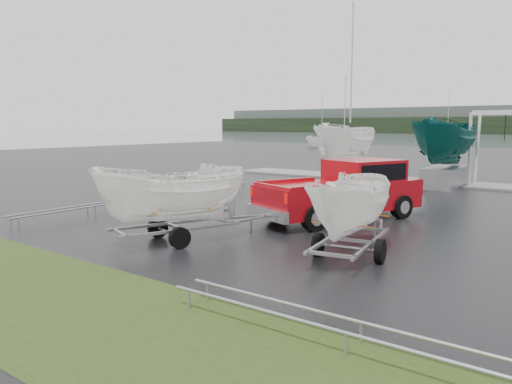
# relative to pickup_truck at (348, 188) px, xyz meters

# --- Properties ---
(ground_plane) EXTENTS (120.00, 120.00, 0.00)m
(ground_plane) POSITION_rel_pickup_truck_xyz_m (0.89, -0.03, -1.10)
(ground_plane) COLOR black
(ground_plane) RESTS_ON ground
(grass_verge) EXTENTS (40.00, 40.00, 0.00)m
(grass_verge) POSITION_rel_pickup_truck_xyz_m (0.89, -11.03, -1.09)
(grass_verge) COLOR #223213
(grass_verge) RESTS_ON ground
(dock) EXTENTS (30.00, 3.00, 0.12)m
(dock) POSITION_rel_pickup_truck_xyz_m (0.89, 12.97, -1.05)
(dock) COLOR gray
(dock) RESTS_ON ground
(pickup_truck) EXTENTS (4.23, 6.69, 2.11)m
(pickup_truck) POSITION_rel_pickup_truck_xyz_m (0.00, 0.00, 0.00)
(pickup_truck) COLOR #9E0811
(pickup_truck) RESTS_ON ground
(trailer_hitched) EXTENTS (2.37, 3.79, 5.16)m
(trailer_hitched) POSITION_rel_pickup_truck_xyz_m (-2.34, -6.27, 1.70)
(trailer_hitched) COLOR #989AA0
(trailer_hitched) RESTS_ON ground
(trailer_parked) EXTENTS (1.91, 3.75, 4.82)m
(trailer_parked) POSITION_rel_pickup_truck_xyz_m (2.47, -4.75, 1.52)
(trailer_parked) COLOR #989AA0
(trailer_parked) RESTS_ON ground
(boat_hoist) EXTENTS (3.30, 2.18, 4.12)m
(boat_hoist) POSITION_rel_pickup_truck_xyz_m (2.59, 12.97, 1.57)
(boat_hoist) COLOR silver
(boat_hoist) RESTS_ON ground
(keelboat_0) EXTENTS (2.30, 3.20, 10.47)m
(keelboat_0) POSITION_rel_pickup_truck_xyz_m (-5.63, 10.97, 2.54)
(keelboat_0) COLOR #989AA0
(keelboat_0) RESTS_ON ground
(keelboat_1) EXTENTS (2.56, 3.20, 7.90)m
(keelboat_1) POSITION_rel_pickup_truck_xyz_m (0.11, 11.17, 2.96)
(keelboat_1) COLOR #989AA0
(keelboat_1) RESTS_ON ground
(mast_rack_0) EXTENTS (0.56, 6.50, 0.06)m
(mast_rack_0) POSITION_rel_pickup_truck_xyz_m (-8.11, 0.97, -0.75)
(mast_rack_0) COLOR #989AA0
(mast_rack_0) RESTS_ON ground
(mast_rack_1) EXTENTS (0.56, 6.50, 0.06)m
(mast_rack_1) POSITION_rel_pickup_truck_xyz_m (-8.11, -5.03, -0.75)
(mast_rack_1) COLOR #989AA0
(mast_rack_1) RESTS_ON ground
(mast_rack_2) EXTENTS (7.00, 0.56, 0.06)m
(mast_rack_2) POSITION_rel_pickup_truck_xyz_m (4.89, -9.53, -0.75)
(mast_rack_2) COLOR #989AA0
(mast_rack_2) RESTS_ON ground
(moored_boat_0) EXTENTS (2.45, 2.40, 10.88)m
(moored_boat_0) POSITION_rel_pickup_truck_xyz_m (-14.23, 27.63, -1.09)
(moored_boat_0) COLOR white
(moored_boat_0) RESTS_ON ground
(moored_boat_1) EXTENTS (3.35, 3.42, 12.05)m
(moored_boat_1) POSITION_rel_pickup_truck_xyz_m (-12.73, 56.08, -1.10)
(moored_boat_1) COLOR white
(moored_boat_1) RESTS_ON ground
(moored_boat_4) EXTENTS (2.87, 2.93, 11.44)m
(moored_boat_4) POSITION_rel_pickup_truck_xyz_m (-29.81, 50.84, -1.09)
(moored_boat_4) COLOR white
(moored_boat_4) RESTS_ON ground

